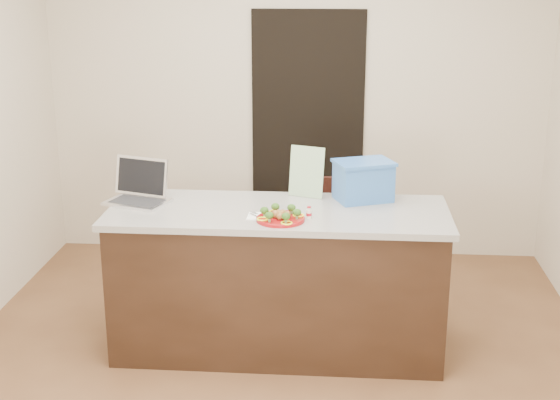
# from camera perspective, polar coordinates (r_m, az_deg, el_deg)

# --- Properties ---
(ground) EXTENTS (4.00, 4.00, 0.00)m
(ground) POSITION_cam_1_polar(r_m,az_deg,el_deg) (4.84, -0.38, -12.06)
(ground) COLOR brown
(ground) RESTS_ON ground
(room_shell) EXTENTS (4.00, 4.00, 4.00)m
(room_shell) POSITION_cam_1_polar(r_m,az_deg,el_deg) (4.29, -0.43, 7.19)
(room_shell) COLOR white
(room_shell) RESTS_ON ground
(doorway) EXTENTS (0.90, 0.02, 2.00)m
(doorway) POSITION_cam_1_polar(r_m,az_deg,el_deg) (6.34, 2.04, 4.75)
(doorway) COLOR black
(doorway) RESTS_ON ground
(island) EXTENTS (2.06, 0.76, 0.92)m
(island) POSITION_cam_1_polar(r_m,az_deg,el_deg) (4.86, -0.14, -5.86)
(island) COLOR black
(island) RESTS_ON ground
(plate) EXTENTS (0.28, 0.28, 0.02)m
(plate) POSITION_cam_1_polar(r_m,az_deg,el_deg) (4.50, 0.04, -1.38)
(plate) COLOR maroon
(plate) RESTS_ON island
(meatballs) EXTENTS (0.11, 0.11, 0.04)m
(meatballs) POSITION_cam_1_polar(r_m,az_deg,el_deg) (4.50, 0.08, -1.05)
(meatballs) COLOR olive
(meatballs) RESTS_ON plate
(broccoli) EXTENTS (0.24, 0.23, 0.04)m
(broccoli) POSITION_cam_1_polar(r_m,az_deg,el_deg) (4.49, 0.04, -0.84)
(broccoli) COLOR #224612
(broccoli) RESTS_ON plate
(pepper_rings) EXTENTS (0.27, 0.27, 0.01)m
(pepper_rings) POSITION_cam_1_polar(r_m,az_deg,el_deg) (4.50, 0.04, -1.26)
(pepper_rings) COLOR #FBFF1A
(pepper_rings) RESTS_ON plate
(napkin) EXTENTS (0.14, 0.14, 0.01)m
(napkin) POSITION_cam_1_polar(r_m,az_deg,el_deg) (4.57, -1.50, -1.19)
(napkin) COLOR white
(napkin) RESTS_ON island
(fork) EXTENTS (0.08, 0.14, 0.00)m
(fork) POSITION_cam_1_polar(r_m,az_deg,el_deg) (4.58, -1.74, -1.08)
(fork) COLOR silver
(fork) RESTS_ON napkin
(knife) EXTENTS (0.02, 0.20, 0.01)m
(knife) POSITION_cam_1_polar(r_m,az_deg,el_deg) (4.55, -1.15, -1.19)
(knife) COLOR silver
(knife) RESTS_ON napkin
(yogurt_bottle) EXTENTS (0.03, 0.03, 0.07)m
(yogurt_bottle) POSITION_cam_1_polar(r_m,az_deg,el_deg) (4.55, 2.13, -0.96)
(yogurt_bottle) COLOR silver
(yogurt_bottle) RESTS_ON island
(laptop) EXTENTS (0.43, 0.39, 0.26)m
(laptop) POSITION_cam_1_polar(r_m,az_deg,el_deg) (4.94, -10.26, 0.75)
(laptop) COLOR silver
(laptop) RESTS_ON island
(leaflet) EXTENTS (0.23, 0.12, 0.32)m
(leaflet) POSITION_cam_1_polar(r_m,az_deg,el_deg) (4.92, 1.96, 2.07)
(leaflet) COLOR silver
(leaflet) RESTS_ON island
(blue_box) EXTENTS (0.42, 0.36, 0.25)m
(blue_box) POSITION_cam_1_polar(r_m,az_deg,el_deg) (4.88, 6.12, 1.43)
(blue_box) COLOR #3369B9
(blue_box) RESTS_ON island
(chair) EXTENTS (0.42, 0.42, 0.91)m
(chair) POSITION_cam_1_polar(r_m,az_deg,el_deg) (5.49, 3.13, -2.52)
(chair) COLOR #371610
(chair) RESTS_ON ground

